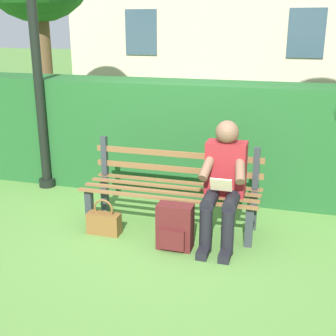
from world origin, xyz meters
TOP-DOWN VIEW (x-y plane):
  - ground at (0.00, 0.00)m, footprint 60.00×60.00m
  - park_bench at (0.00, -0.07)m, footprint 1.79×0.55m
  - person_seated at (-0.55, 0.10)m, footprint 0.44×0.73m
  - hedge_backdrop at (0.06, -1.10)m, footprint 5.91×0.70m
  - backpack at (-0.16, 0.42)m, footprint 0.33×0.24m
  - handbag at (0.60, 0.33)m, footprint 0.33×0.13m

SIDE VIEW (x-z plane):
  - ground at x=0.00m, z-range 0.00..0.00m
  - handbag at x=0.60m, z-range -0.06..0.30m
  - backpack at x=-0.16m, z-range -0.01..0.43m
  - park_bench at x=0.00m, z-range -0.01..0.84m
  - person_seated at x=-0.55m, z-range 0.03..1.18m
  - hedge_backdrop at x=0.06m, z-range -0.01..1.42m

